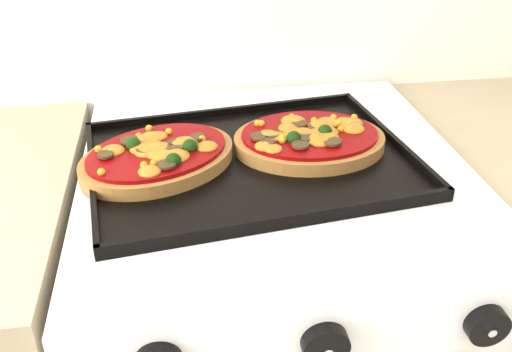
{
  "coord_description": "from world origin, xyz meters",
  "views": [
    {
      "loc": [
        -0.13,
        0.93,
        1.34
      ],
      "look_at": [
        -0.02,
        1.64,
        0.92
      ],
      "focal_mm": 40.0,
      "sensor_mm": 36.0,
      "label": 1
    }
  ],
  "objects": [
    {
      "name": "pizza_right",
      "position": [
        0.07,
        1.71,
        0.94
      ],
      "size": [
        0.25,
        0.19,
        0.03
      ],
      "primitive_type": null,
      "rotation": [
        0.0,
        0.0,
        -0.04
      ],
      "color": "brown",
      "rests_on": "baking_tray"
    },
    {
      "name": "knob_right",
      "position": [
        0.21,
        1.37,
        0.85
      ],
      "size": [
        0.05,
        0.02,
        0.05
      ],
      "primitive_type": "cylinder",
      "rotation": [
        1.57,
        0.0,
        0.0
      ],
      "color": "black",
      "rests_on": "control_panel"
    },
    {
      "name": "knob_center",
      "position": [
        0.01,
        1.37,
        0.85
      ],
      "size": [
        0.05,
        0.02,
        0.05
      ],
      "primitive_type": "cylinder",
      "rotation": [
        1.57,
        0.0,
        0.0
      ],
      "color": "black",
      "rests_on": "control_panel"
    },
    {
      "name": "baking_tray",
      "position": [
        -0.02,
        1.69,
        0.92
      ],
      "size": [
        0.52,
        0.41,
        0.02
      ],
      "primitive_type": "cube",
      "rotation": [
        0.0,
        0.0,
        0.12
      ],
      "color": "black",
      "rests_on": "stove"
    },
    {
      "name": "control_panel",
      "position": [
        0.02,
        1.39,
        0.85
      ],
      "size": [
        0.6,
        0.02,
        0.09
      ],
      "primitive_type": "cube",
      "color": "white",
      "rests_on": "stove"
    },
    {
      "name": "pizza_left",
      "position": [
        -0.16,
        1.69,
        0.94
      ],
      "size": [
        0.29,
        0.27,
        0.04
      ],
      "primitive_type": null,
      "rotation": [
        0.0,
        0.0,
        0.49
      ],
      "color": "brown",
      "rests_on": "baking_tray"
    }
  ]
}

